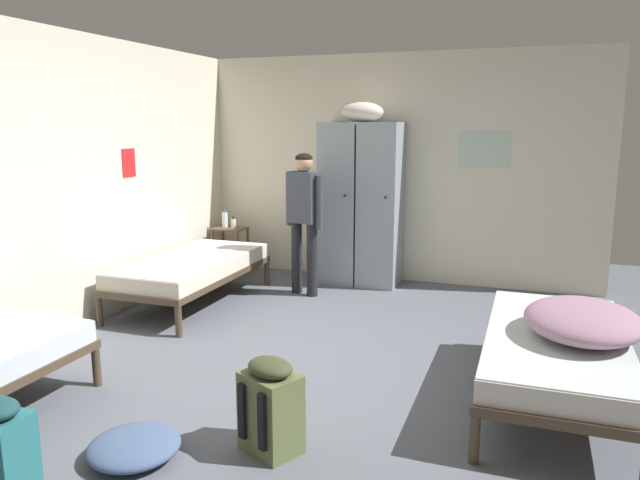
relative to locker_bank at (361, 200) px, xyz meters
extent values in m
plane|color=#565B66|center=(0.33, -2.61, -0.97)|extent=(9.24, 9.24, 0.00)
cube|color=beige|center=(0.33, 0.31, 0.34)|extent=(4.68, 0.06, 2.62)
cube|color=beige|center=(-1.98, -2.61, 0.34)|extent=(0.06, 5.77, 2.62)
cube|color=#B7CCBC|center=(1.32, 0.28, 0.58)|extent=(0.55, 0.01, 0.40)
cube|color=red|center=(-1.95, -1.60, 0.48)|extent=(0.01, 0.20, 0.28)
cube|color=#8C99A3|center=(-0.23, 0.00, -0.04)|extent=(0.44, 0.52, 1.85)
cylinder|color=black|center=(-0.11, -0.27, 0.08)|extent=(0.02, 0.03, 0.02)
cube|color=#8C99A3|center=(0.23, 0.00, -0.04)|extent=(0.44, 0.52, 1.85)
cylinder|color=black|center=(0.35, -0.27, 0.08)|extent=(0.02, 0.03, 0.02)
ellipsoid|color=beige|center=(0.00, 0.00, 0.99)|extent=(0.48, 0.36, 0.22)
cylinder|color=brown|center=(-1.83, -0.22, -0.69)|extent=(0.03, 0.03, 0.55)
cylinder|color=brown|center=(-1.48, -0.22, -0.69)|extent=(0.03, 0.03, 0.55)
cylinder|color=brown|center=(-1.83, 0.05, -0.69)|extent=(0.03, 0.03, 0.55)
cylinder|color=brown|center=(-1.48, 0.05, -0.69)|extent=(0.03, 0.03, 0.55)
cube|color=brown|center=(-1.65, -0.09, -0.78)|extent=(0.38, 0.30, 0.02)
cube|color=brown|center=(-1.65, -0.09, -0.41)|extent=(0.38, 0.30, 0.02)
cylinder|color=#473828|center=(-1.82, -2.31, -0.83)|extent=(0.06, 0.06, 0.28)
cylinder|color=#473828|center=(-0.98, -2.31, -0.83)|extent=(0.06, 0.06, 0.28)
cylinder|color=#473828|center=(-1.82, -0.47, -0.83)|extent=(0.06, 0.06, 0.28)
cylinder|color=#473828|center=(-0.98, -0.47, -0.83)|extent=(0.06, 0.06, 0.28)
cube|color=#473828|center=(-1.40, -1.39, -0.66)|extent=(0.90, 1.90, 0.06)
cube|color=beige|center=(-1.40, -1.39, -0.56)|extent=(0.87, 1.84, 0.14)
cube|color=silver|center=(-1.40, -1.39, -0.48)|extent=(0.86, 1.82, 0.01)
cylinder|color=#473828|center=(-1.82, -3.36, -0.83)|extent=(0.06, 0.06, 0.28)
cylinder|color=#473828|center=(-0.98, -3.36, -0.83)|extent=(0.06, 0.06, 0.28)
cylinder|color=#473828|center=(2.48, -1.64, -0.83)|extent=(0.06, 0.06, 0.28)
cylinder|color=#473828|center=(1.64, -1.64, -0.83)|extent=(0.06, 0.06, 0.28)
cylinder|color=#473828|center=(1.64, -3.48, -0.83)|extent=(0.06, 0.06, 0.28)
cube|color=#473828|center=(2.06, -2.56, -0.66)|extent=(0.90, 1.90, 0.06)
cube|color=silver|center=(2.06, -2.56, -0.56)|extent=(0.87, 1.84, 0.14)
cube|color=silver|center=(2.06, -2.56, -0.48)|extent=(0.86, 1.82, 0.01)
ellipsoid|color=gray|center=(2.21, -2.58, -0.37)|extent=(0.72, 0.88, 0.22)
cylinder|color=black|center=(-0.33, -0.71, -0.57)|extent=(0.12, 0.12, 0.79)
cylinder|color=black|center=(-0.54, -0.65, -0.57)|extent=(0.12, 0.12, 0.79)
cube|color=#333842|center=(-0.44, -0.68, 0.10)|extent=(0.37, 0.28, 0.54)
cylinder|color=#333842|center=(-0.24, -0.74, 0.06)|extent=(0.08, 0.08, 0.56)
cylinder|color=#333842|center=(-0.63, -0.62, 0.06)|extent=(0.08, 0.08, 0.56)
sphere|color=tan|center=(-0.44, -0.68, 0.46)|extent=(0.19, 0.19, 0.19)
ellipsoid|color=black|center=(-0.44, -0.68, 0.51)|extent=(0.18, 0.18, 0.11)
cylinder|color=white|center=(-1.73, -0.07, -0.31)|extent=(0.07, 0.07, 0.18)
cylinder|color=#2666B2|center=(-1.73, -0.07, -0.20)|extent=(0.04, 0.04, 0.04)
cylinder|color=white|center=(-1.58, -0.13, -0.34)|extent=(0.06, 0.06, 0.12)
cylinder|color=black|center=(-1.58, -0.13, -0.27)|extent=(0.03, 0.03, 0.03)
cube|color=#566038|center=(0.54, -3.73, -0.74)|extent=(0.39, 0.36, 0.46)
ellipsoid|color=#383D23|center=(0.61, -3.60, -0.82)|extent=(0.25, 0.18, 0.20)
ellipsoid|color=#383D23|center=(0.54, -3.73, -0.47)|extent=(0.35, 0.32, 0.10)
cube|color=black|center=(0.56, -3.89, -0.72)|extent=(0.06, 0.04, 0.32)
cube|color=black|center=(0.40, -3.82, -0.72)|extent=(0.06, 0.04, 0.32)
cube|color=black|center=(-0.61, -4.51, -0.72)|extent=(0.05, 0.03, 0.32)
cube|color=black|center=(-0.43, -4.49, -0.72)|extent=(0.05, 0.03, 0.32)
ellipsoid|color=#42567A|center=(-0.14, -4.07, -0.90)|extent=(0.51, 0.52, 0.14)
camera|label=1|loc=(1.86, -6.59, 0.86)|focal=33.67mm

